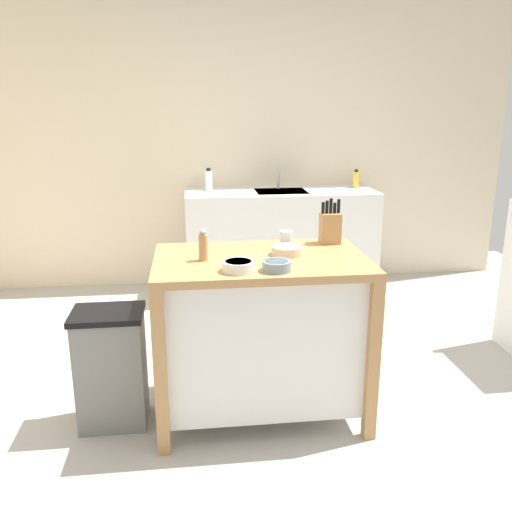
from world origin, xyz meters
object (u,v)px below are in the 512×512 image
object	(u,v)px
drinking_cup	(286,239)
bottle_hand_soap	(209,180)
sink_faucet	(278,176)
trash_bin	(112,368)
bowl_ceramic_small	(238,266)
bowl_ceramic_wide	(287,250)
pepper_grinder	(203,246)
bowl_stoneware_deep	(277,265)
kitchen_island	(261,327)
knife_block	(330,227)
bottle_spray_cleaner	(356,179)

from	to	relation	value
drinking_cup	bottle_hand_soap	world-z (taller)	bottle_hand_soap
sink_faucet	trash_bin	bearing A→B (deg)	-119.62
bowl_ceramic_small	bowl_ceramic_wide	world-z (taller)	bowl_ceramic_small
bowl_ceramic_wide	pepper_grinder	size ratio (longest dim) A/B	1.00
bowl_stoneware_deep	sink_faucet	world-z (taller)	sink_faucet
drinking_cup	pepper_grinder	xyz separation A→B (m)	(-0.45, -0.19, 0.03)
pepper_grinder	sink_faucet	xyz separation A→B (m)	(0.73, 2.15, 0.06)
kitchen_island	knife_block	world-z (taller)	knife_block
bowl_ceramic_small	drinking_cup	distance (m)	0.49
bottle_hand_soap	drinking_cup	bearing A→B (deg)	-79.58
kitchen_island	drinking_cup	distance (m)	0.49
knife_block	bowl_ceramic_wide	bearing A→B (deg)	-142.65
drinking_cup	bottle_hand_soap	bearing A→B (deg)	100.42
kitchen_island	bowl_ceramic_wide	size ratio (longest dim) A/B	6.83
drinking_cup	bottle_spray_cleaner	size ratio (longest dim) A/B	0.57
bottle_spray_cleaner	pepper_grinder	bearing A→B (deg)	-124.21
knife_block	pepper_grinder	distance (m)	0.76
knife_block	trash_bin	xyz separation A→B (m)	(-1.20, -0.26, -0.66)
knife_block	drinking_cup	distance (m)	0.28
bowl_ceramic_wide	drinking_cup	xyz separation A→B (m)	(0.02, 0.14, 0.02)
drinking_cup	sink_faucet	xyz separation A→B (m)	(0.27, 1.96, 0.09)
drinking_cup	pepper_grinder	world-z (taller)	pepper_grinder
drinking_cup	sink_faucet	bearing A→B (deg)	82.04
trash_bin	bottle_spray_cleaner	xyz separation A→B (m)	(1.92, 2.10, 0.66)
pepper_grinder	bottle_hand_soap	world-z (taller)	bottle_hand_soap
bowl_stoneware_deep	bottle_hand_soap	world-z (taller)	bottle_hand_soap
bottle_hand_soap	knife_block	bearing A→B (deg)	-71.44
kitchen_island	knife_block	distance (m)	0.68
bowl_ceramic_wide	pepper_grinder	distance (m)	0.44
bowl_stoneware_deep	sink_faucet	size ratio (longest dim) A/B	0.62
sink_faucet	bottle_spray_cleaner	world-z (taller)	sink_faucet
bowl_ceramic_small	bottle_hand_soap	xyz separation A→B (m)	(-0.05, 2.28, 0.09)
drinking_cup	sink_faucet	world-z (taller)	sink_faucet
trash_bin	bottle_hand_soap	size ratio (longest dim) A/B	3.20
sink_faucet	bottle_hand_soap	bearing A→B (deg)	-174.00
knife_block	sink_faucet	bearing A→B (deg)	89.61
knife_block	pepper_grinder	bearing A→B (deg)	-159.65
sink_faucet	bottle_spray_cleaner	distance (m)	0.70
trash_bin	bottle_hand_soap	bearing A→B (deg)	74.00
knife_block	bottle_spray_cleaner	distance (m)	1.97
bowl_ceramic_small	bowl_stoneware_deep	size ratio (longest dim) A/B	1.12
knife_block	trash_bin	bearing A→B (deg)	-167.75
bowl_stoneware_deep	pepper_grinder	world-z (taller)	pepper_grinder
knife_block	bottle_hand_soap	world-z (taller)	knife_block
bowl_ceramic_small	drinking_cup	xyz separation A→B (m)	(0.30, 0.38, 0.02)
bowl_stoneware_deep	pepper_grinder	xyz separation A→B (m)	(-0.34, 0.21, 0.05)
knife_block	trash_bin	distance (m)	1.40
sink_faucet	bowl_ceramic_small	bearing A→B (deg)	-103.65
sink_faucet	pepper_grinder	bearing A→B (deg)	-108.73
kitchen_island	bottle_spray_cleaner	distance (m)	2.42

